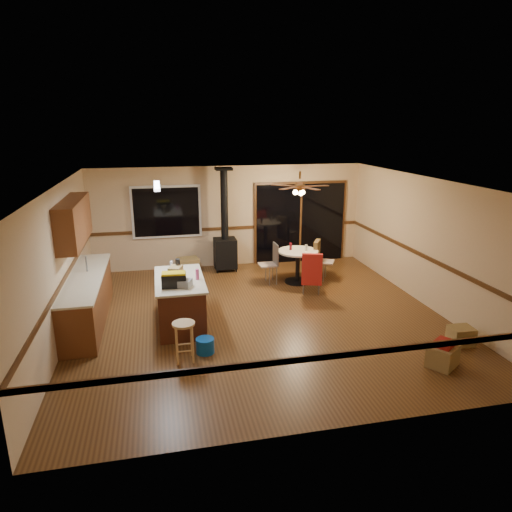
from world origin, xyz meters
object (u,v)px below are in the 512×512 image
object	(u,v)px
wood_stove	(225,243)
toolbox_black	(174,281)
kitchen_island	(180,301)
box_corner_a	(443,356)
dining_table	(298,261)
chair_right	(318,255)
bar_stool	(184,342)
blue_bucket	(205,346)
toolbox_grey	(179,283)
chair_near	(312,269)
chair_left	(272,259)
box_under_window	(188,266)
box_corner_b	(461,336)

from	to	relation	value
wood_stove	toolbox_black	bearing A→B (deg)	-112.06
kitchen_island	box_corner_a	world-z (taller)	kitchen_island
toolbox_black	box_corner_a	world-z (taller)	toolbox_black
toolbox_black	dining_table	xyz separation A→B (m)	(2.93, 2.20, -0.48)
toolbox_black	chair_right	bearing A→B (deg)	33.99
kitchen_island	bar_stool	xyz separation A→B (m)	(-0.03, -1.40, -0.13)
blue_bucket	toolbox_black	bearing A→B (deg)	118.42
toolbox_grey	chair_near	size ratio (longest dim) A/B	0.60
chair_left	chair_near	world-z (taller)	same
chair_near	chair_right	size ratio (longest dim) A/B	1.00
toolbox_black	dining_table	size ratio (longest dim) A/B	0.44
chair_near	box_corner_a	world-z (taller)	chair_near
bar_stool	box_under_window	size ratio (longest dim) A/B	1.28
blue_bucket	box_under_window	distance (m)	4.18
bar_stool	blue_bucket	distance (m)	0.44
chair_right	toolbox_black	bearing A→B (deg)	-146.01
chair_left	wood_stove	bearing A→B (deg)	128.40
toolbox_black	chair_left	xyz separation A→B (m)	(2.34, 2.31, -0.43)
toolbox_black	chair_left	distance (m)	3.31
dining_table	box_corner_b	world-z (taller)	dining_table
wood_stove	box_corner_b	world-z (taller)	wood_stove
toolbox_grey	chair_left	world-z (taller)	toolbox_grey
wood_stove	box_under_window	bearing A→B (deg)	-174.72
chair_left	chair_near	distance (m)	1.17
bar_stool	box_under_window	bearing A→B (deg)	85.13
chair_right	box_corner_b	size ratio (longest dim) A/B	1.83
wood_stove	chair_right	size ratio (longest dim) A/B	3.60
bar_stool	dining_table	size ratio (longest dim) A/B	0.69
blue_bucket	toolbox_grey	bearing A→B (deg)	113.59
chair_left	box_corner_b	world-z (taller)	chair_left
toolbox_black	box_corner_b	xyz separation A→B (m)	(4.71, -1.41, -0.86)
wood_stove	box_corner_a	distance (m)	6.07
toolbox_black	box_under_window	world-z (taller)	toolbox_black
toolbox_grey	bar_stool	xyz separation A→B (m)	(0.00, -0.97, -0.64)
kitchen_island	dining_table	size ratio (longest dim) A/B	1.78
toolbox_black	box_corner_a	size ratio (longest dim) A/B	0.94
dining_table	box_corner_a	bearing A→B (deg)	-76.07
wood_stove	blue_bucket	distance (m)	4.42
blue_bucket	chair_right	xyz separation A→B (m)	(3.05, 3.13, 0.47)
kitchen_island	wood_stove	xyz separation A→B (m)	(1.30, 3.05, 0.28)
kitchen_island	wood_stove	world-z (taller)	wood_stove
chair_right	blue_bucket	bearing A→B (deg)	-134.24
toolbox_grey	box_under_window	size ratio (longest dim) A/B	0.84
dining_table	chair_near	size ratio (longest dim) A/B	1.35
wood_stove	chair_left	distance (m)	1.50
toolbox_grey	box_corner_b	bearing A→B (deg)	-16.98
toolbox_grey	chair_near	xyz separation A→B (m)	(2.89, 1.33, -0.37)
box_corner_a	chair_left	bearing A→B (deg)	110.83
bar_stool	dining_table	world-z (taller)	dining_table
bar_stool	chair_near	world-z (taller)	chair_near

